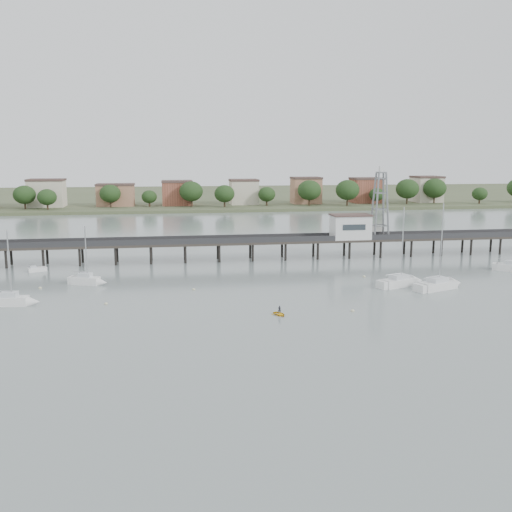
{
  "coord_description": "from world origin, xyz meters",
  "views": [
    {
      "loc": [
        -13.44,
        -57.2,
        21.82
      ],
      "look_at": [
        1.7,
        42.0,
        4.0
      ],
      "focal_mm": 40.0,
      "sensor_mm": 36.0,
      "label": 1
    }
  ],
  "objects": [
    {
      "name": "ground_plane",
      "position": [
        0.0,
        0.0,
        0.0
      ],
      "size": [
        500.0,
        500.0,
        0.0
      ],
      "primitive_type": "plane",
      "color": "slate",
      "rests_on": "ground"
    },
    {
      "name": "lattice_tower",
      "position": [
        31.5,
        60.0,
        11.1
      ],
      "size": [
        3.2,
        3.2,
        15.5
      ],
      "color": "slate",
      "rests_on": "ground"
    },
    {
      "name": "far_shore",
      "position": [
        0.36,
        239.58,
        0.95
      ],
      "size": [
        500.0,
        170.0,
        10.4
      ],
      "color": "#475133",
      "rests_on": "ground"
    },
    {
      "name": "pier",
      "position": [
        0.0,
        60.0,
        3.79
      ],
      "size": [
        150.0,
        5.0,
        5.5
      ],
      "color": "#2D2823",
      "rests_on": "ground"
    },
    {
      "name": "dinghy_occupant",
      "position": [
        1.25,
        17.59,
        0.0
      ],
      "size": [
        0.49,
        1.12,
        0.26
      ],
      "primitive_type": "imported",
      "rotation": [
        0.0,
        0.0,
        3.06
      ],
      "color": "black",
      "rests_on": "ground"
    },
    {
      "name": "sailboat_b",
      "position": [
        -27.11,
        40.87,
        0.66
      ],
      "size": [
        6.5,
        3.82,
        10.53
      ],
      "rotation": [
        0.0,
        0.0,
        -0.34
      ],
      "color": "white",
      "rests_on": "ground"
    },
    {
      "name": "pier_building",
      "position": [
        25.0,
        60.0,
        6.67
      ],
      "size": [
        8.4,
        5.4,
        5.3
      ],
      "color": "silver",
      "rests_on": "ground"
    },
    {
      "name": "white_tender",
      "position": [
        -38.64,
        53.86,
        0.4
      ],
      "size": [
        3.64,
        2.69,
        1.31
      ],
      "rotation": [
        0.0,
        0.0,
        0.44
      ],
      "color": "white",
      "rests_on": "ground"
    },
    {
      "name": "yellow_dinghy",
      "position": [
        1.25,
        17.59,
        0.0
      ],
      "size": [
        1.75,
        1.1,
        2.36
      ],
      "primitive_type": "imported",
      "rotation": [
        0.0,
        0.0,
        0.39
      ],
      "color": "yellow",
      "rests_on": "ground"
    },
    {
      "name": "sailboat_a",
      "position": [
        -36.03,
        28.52,
        0.65
      ],
      "size": [
        7.14,
        2.59,
        11.69
      ],
      "rotation": [
        0.0,
        0.0,
        -0.08
      ],
      "color": "white",
      "rests_on": "ground"
    },
    {
      "name": "mooring_buoys",
      "position": [
        1.11,
        30.16,
        0.08
      ],
      "size": [
        76.99,
        22.39,
        0.39
      ],
      "color": "beige",
      "rests_on": "ground"
    },
    {
      "name": "sailboat_c",
      "position": [
        25.8,
        32.2,
        0.64
      ],
      "size": [
        8.91,
        5.23,
        14.13
      ],
      "rotation": [
        0.0,
        0.0,
        0.34
      ],
      "color": "white",
      "rests_on": "ground"
    },
    {
      "name": "sailboat_d",
      "position": [
        31.3,
        29.27,
        0.63
      ],
      "size": [
        9.49,
        5.81,
        15.02
      ],
      "rotation": [
        0.0,
        0.0,
        0.37
      ],
      "color": "white",
      "rests_on": "ground"
    }
  ]
}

